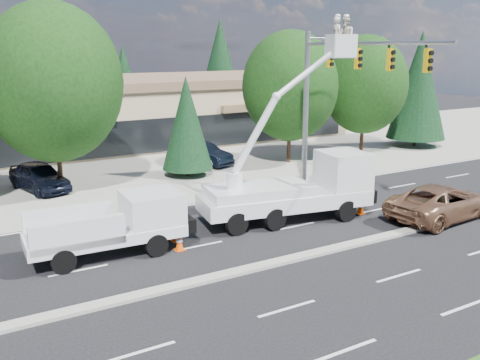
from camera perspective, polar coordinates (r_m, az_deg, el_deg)
ground at (r=20.06m, az=-0.33°, el=-9.92°), size 140.00×140.00×0.00m
concrete_apron at (r=37.90m, az=-15.67°, el=1.12°), size 140.00×22.00×0.01m
road_median at (r=20.03m, az=-0.33°, el=-9.76°), size 120.00×0.55×0.12m
strip_mall at (r=47.05m, az=-19.10°, el=6.81°), size 50.40×15.40×5.50m
tree_front_d at (r=31.53m, az=-19.34°, el=9.76°), size 7.65×7.65×10.61m
tree_front_e at (r=34.29m, az=-5.71°, el=6.08°), size 3.24×3.24×6.39m
tree_front_f at (r=38.10m, az=5.36°, el=9.95°), size 6.72×6.72×9.32m
tree_front_g at (r=42.57m, az=13.15°, el=9.87°), size 6.53×6.53×9.07m
tree_front_h at (r=46.90m, az=18.55°, el=9.56°), size 4.78×4.78×9.42m
tree_back_c at (r=61.06m, az=-12.25°, el=10.32°), size 4.25×4.25×8.37m
tree_back_d at (r=65.76m, az=-2.14°, el=12.24°), size 5.73×5.73×11.30m
signal_mast at (r=29.97m, az=9.69°, el=9.86°), size 2.76×10.16×9.00m
utility_pickup at (r=22.12m, az=-12.97°, el=-5.25°), size 6.26×2.68×2.36m
bucket_truck at (r=25.73m, az=6.59°, el=0.25°), size 8.55×3.89×9.59m
traffic_cone_b at (r=23.23m, az=-6.88°, el=-5.69°), size 0.40×0.40×0.70m
traffic_cone_c at (r=22.22m, az=-6.49°, el=-6.62°), size 0.40×0.40×0.70m
traffic_cone_d at (r=27.43m, az=12.75°, el=-2.84°), size 0.40×0.40×0.70m
minivan at (r=27.68m, az=20.74°, el=-2.19°), size 6.28×3.32×1.68m
parked_car_west at (r=33.10m, az=-20.63°, el=0.38°), size 3.13×5.25×1.67m
parked_car_east at (r=37.92m, az=-4.03°, el=2.82°), size 3.12×4.99×1.55m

